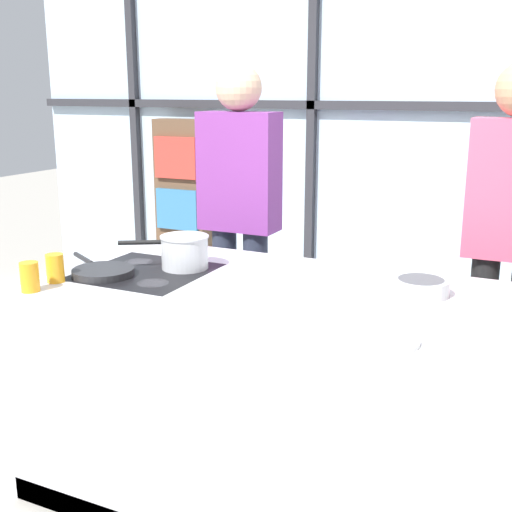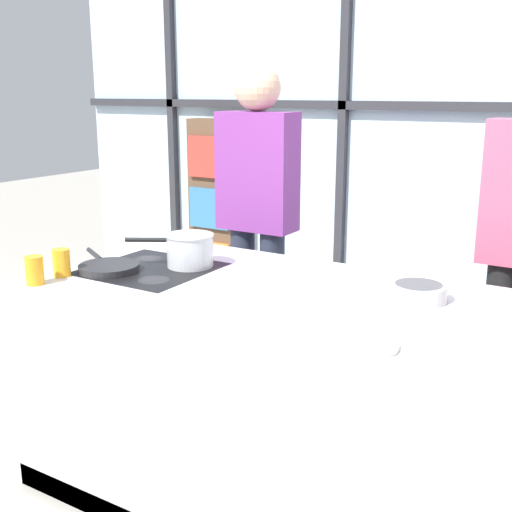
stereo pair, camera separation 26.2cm
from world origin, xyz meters
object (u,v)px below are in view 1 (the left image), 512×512
(juice_glass_near, at_px, (30,277))
(juice_glass_far, at_px, (55,268))
(frying_pan, at_px, (102,271))
(mixing_bowl, at_px, (421,286))
(white_plate, at_px, (382,340))
(spectator_far_left, at_px, (239,205))
(spectator_center_left, at_px, (510,227))
(saucepan, at_px, (184,251))

(juice_glass_near, distance_m, juice_glass_far, 0.14)
(frying_pan, relative_size, juice_glass_far, 3.69)
(mixing_bowl, distance_m, juice_glass_near, 1.50)
(white_plate, distance_m, mixing_bowl, 0.53)
(white_plate, xyz_separation_m, juice_glass_far, (-1.37, 0.06, 0.05))
(juice_glass_near, bearing_deg, frying_pan, 70.43)
(spectator_far_left, xyz_separation_m, spectator_center_left, (1.40, -0.00, 0.01))
(white_plate, distance_m, juice_glass_near, 1.37)
(spectator_far_left, distance_m, juice_glass_near, 1.37)
(spectator_far_left, bearing_deg, spectator_center_left, 180.00)
(juice_glass_near, bearing_deg, saucepan, 56.34)
(frying_pan, distance_m, mixing_bowl, 1.31)
(spectator_far_left, bearing_deg, juice_glass_near, 80.37)
(mixing_bowl, height_order, juice_glass_near, juice_glass_near)
(spectator_far_left, xyz_separation_m, juice_glass_near, (-0.23, -1.34, -0.08))
(spectator_far_left, distance_m, mixing_bowl, 1.37)
(spectator_center_left, relative_size, juice_glass_far, 15.26)
(spectator_far_left, xyz_separation_m, saucepan, (0.13, -0.80, -0.06))
(frying_pan, distance_m, white_plate, 1.28)
(saucepan, relative_size, white_plate, 1.55)
(frying_pan, bearing_deg, saucepan, 43.61)
(juice_glass_far, bearing_deg, spectator_center_left, 36.48)
(frying_pan, height_order, mixing_bowl, mixing_bowl)
(spectator_far_left, xyz_separation_m, frying_pan, (-0.12, -1.04, -0.12))
(frying_pan, xyz_separation_m, saucepan, (0.26, 0.24, 0.06))
(frying_pan, bearing_deg, white_plate, -10.15)
(spectator_center_left, xyz_separation_m, saucepan, (-1.27, -0.80, -0.07))
(spectator_center_left, bearing_deg, frying_pan, 34.43)
(spectator_center_left, bearing_deg, saucepan, 32.27)
(spectator_center_left, bearing_deg, spectator_far_left, -0.00)
(frying_pan, height_order, juice_glass_near, juice_glass_near)
(saucepan, xyz_separation_m, juice_glass_far, (-0.36, -0.40, -0.02))
(spectator_center_left, distance_m, white_plate, 1.30)
(white_plate, xyz_separation_m, juice_glass_near, (-1.37, -0.08, 0.05))
(spectator_center_left, xyz_separation_m, juice_glass_near, (-1.63, -1.34, -0.09))
(white_plate, xyz_separation_m, mixing_bowl, (0.01, 0.53, 0.03))
(juice_glass_far, bearing_deg, saucepan, 48.13)
(saucepan, bearing_deg, mixing_bowl, 3.43)
(saucepan, bearing_deg, spectator_far_left, 99.58)
(frying_pan, distance_m, juice_glass_far, 0.20)
(mixing_bowl, relative_size, juice_glass_far, 1.84)
(spectator_far_left, relative_size, frying_pan, 4.16)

